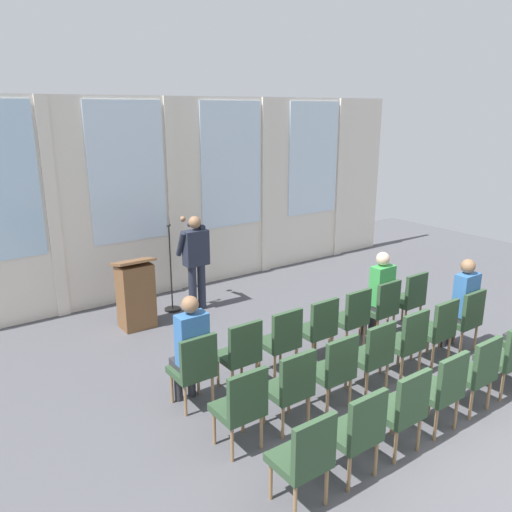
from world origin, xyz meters
The scene contains 28 objects.
ground_plane centered at (0.00, 0.00, 0.00)m, with size 17.07×17.07×0.00m, color #4C4C51.
rear_partition centered at (0.04, 6.55, 1.86)m, with size 10.72×0.14×3.61m.
speaker centered at (-0.39, 5.41, 0.97)m, with size 0.52×0.69×1.66m.
mic_stand centered at (-0.77, 5.61, 0.34)m, with size 0.28×0.28×1.55m.
lectern centered at (-1.55, 5.31, 0.55)m, with size 0.60×0.48×1.16m.
chair_r0_c0 centered at (-1.93, 2.72, 0.53)m, with size 0.46×0.44×0.94m.
audience_r0_c0 centered at (-1.93, 2.80, 0.77)m, with size 0.36×0.39×1.39m.
chair_r0_c1 centered at (-1.29, 2.72, 0.53)m, with size 0.46×0.44×0.94m.
chair_r0_c2 centered at (-0.64, 2.72, 0.53)m, with size 0.46×0.44×0.94m.
chair_r0_c3 centered at (0.00, 2.72, 0.53)m, with size 0.46×0.44×0.94m.
chair_r0_c4 centered at (0.64, 2.72, 0.53)m, with size 0.46×0.44×0.94m.
chair_r0_c5 centered at (1.29, 2.72, 0.53)m, with size 0.46×0.44×0.94m.
audience_r0_c5 centered at (1.29, 2.80, 0.76)m, with size 0.36×0.39×1.37m.
chair_r0_c6 centered at (1.93, 2.72, 0.53)m, with size 0.46×0.44×0.94m.
chair_r1_c0 centered at (-1.93, 1.75, 0.53)m, with size 0.46×0.44×0.94m.
chair_r1_c1 centered at (-1.29, 1.75, 0.53)m, with size 0.46×0.44×0.94m.
chair_r1_c2 centered at (-0.64, 1.75, 0.53)m, with size 0.46×0.44×0.94m.
chair_r1_c3 centered at (0.00, 1.75, 0.53)m, with size 0.46×0.44×0.94m.
chair_r1_c4 centered at (0.64, 1.75, 0.53)m, with size 0.46×0.44×0.94m.
chair_r1_c5 centered at (1.29, 1.75, 0.53)m, with size 0.46×0.44×0.94m.
chair_r1_c6 centered at (1.93, 1.75, 0.53)m, with size 0.46×0.44×0.94m.
audience_r1_c6 centered at (1.93, 1.83, 0.76)m, with size 0.36×0.39×1.38m.
chair_r2_c0 centered at (-1.93, 0.78, 0.53)m, with size 0.46×0.44×0.94m.
chair_r2_c1 centered at (-1.29, 0.78, 0.53)m, with size 0.46×0.44×0.94m.
chair_r2_c2 centered at (-0.64, 0.78, 0.53)m, with size 0.46×0.44×0.94m.
chair_r2_c3 centered at (0.00, 0.78, 0.53)m, with size 0.46×0.44×0.94m.
chair_r2_c4 centered at (0.64, 0.78, 0.53)m, with size 0.46×0.44×0.94m.
chair_r2_c5 centered at (1.29, 0.78, 0.53)m, with size 0.46×0.44×0.94m.
Camera 1 is at (-4.47, -2.03, 3.41)m, focal length 36.06 mm.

